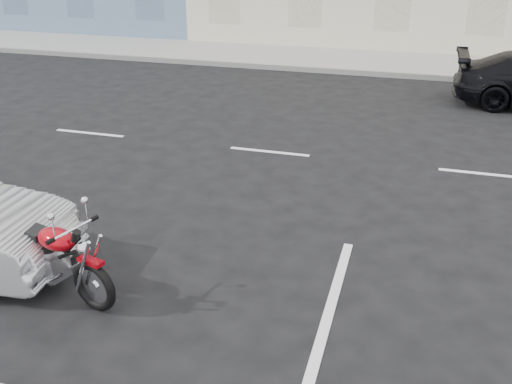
% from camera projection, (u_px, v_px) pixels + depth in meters
% --- Properties ---
extents(ground, '(120.00, 120.00, 0.00)m').
position_uv_depth(ground, '(372.00, 162.00, 10.70)').
color(ground, black).
rests_on(ground, ground).
extents(sidewalk_far, '(80.00, 3.40, 0.15)m').
position_uv_depth(sidewalk_far, '(251.00, 55.00, 19.53)').
color(sidewalk_far, gray).
rests_on(sidewalk_far, ground).
extents(curb_far, '(80.00, 0.12, 0.16)m').
position_uv_depth(curb_far, '(236.00, 65.00, 18.04)').
color(curb_far, gray).
rests_on(curb_far, ground).
extents(motorcycle, '(1.94, 0.82, 1.00)m').
position_uv_depth(motorcycle, '(94.00, 276.00, 6.37)').
color(motorcycle, black).
rests_on(motorcycle, ground).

